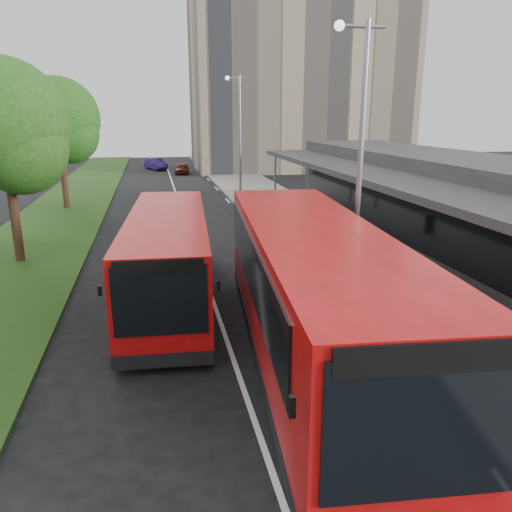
% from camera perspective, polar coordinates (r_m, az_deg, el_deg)
% --- Properties ---
extents(ground, '(120.00, 120.00, 0.00)m').
position_cam_1_polar(ground, '(13.01, -3.20, -10.07)').
color(ground, black).
rests_on(ground, ground).
extents(pavement, '(5.00, 80.00, 0.15)m').
position_cam_1_polar(pavement, '(32.98, 1.93, 6.06)').
color(pavement, slate).
rests_on(pavement, ground).
extents(grass_verge, '(5.00, 80.00, 0.10)m').
position_cam_1_polar(grass_verge, '(32.52, -21.02, 4.82)').
color(grass_verge, '#234616').
rests_on(grass_verge, ground).
extents(lane_centre_line, '(0.12, 70.00, 0.01)m').
position_cam_1_polar(lane_centre_line, '(27.24, -7.95, 3.67)').
color(lane_centre_line, silver).
rests_on(lane_centre_line, ground).
extents(kerb_dashes, '(0.12, 56.00, 0.01)m').
position_cam_1_polar(kerb_dashes, '(31.50, -2.45, 5.46)').
color(kerb_dashes, silver).
rests_on(kerb_dashes, ground).
extents(office_block, '(22.00, 12.00, 18.00)m').
position_cam_1_polar(office_block, '(55.93, 4.86, 19.20)').
color(office_block, tan).
rests_on(office_block, ground).
extents(station_building, '(7.70, 26.00, 4.00)m').
position_cam_1_polar(station_building, '(23.53, 20.75, 5.93)').
color(station_building, '#29292B').
rests_on(station_building, ground).
extents(tree_mid, '(4.85, 4.85, 7.79)m').
position_cam_1_polar(tree_mid, '(21.33, -26.89, 12.45)').
color(tree_mid, '#361F15').
rests_on(tree_mid, ground).
extents(tree_far, '(4.93, 4.93, 7.92)m').
position_cam_1_polar(tree_far, '(33.08, -21.65, 13.79)').
color(tree_far, '#361F15').
rests_on(tree_far, ground).
extents(lamp_post_near, '(1.44, 0.28, 8.00)m').
position_cam_1_polar(lamp_post_near, '(14.80, 11.58, 11.80)').
color(lamp_post_near, gray).
rests_on(lamp_post_near, pavement).
extents(lamp_post_far, '(1.44, 0.28, 8.00)m').
position_cam_1_polar(lamp_post_far, '(34.09, -1.99, 14.22)').
color(lamp_post_far, gray).
rests_on(lamp_post_far, pavement).
extents(bus_main, '(3.94, 11.79, 3.28)m').
position_cam_1_polar(bus_main, '(11.56, 6.51, -4.50)').
color(bus_main, red).
rests_on(bus_main, ground).
extents(bus_second, '(3.14, 9.86, 2.75)m').
position_cam_1_polar(bus_second, '(15.75, -9.97, -0.13)').
color(bus_second, red).
rests_on(bus_second, ground).
extents(litter_bin, '(0.63, 0.63, 0.89)m').
position_cam_1_polar(litter_bin, '(23.20, 6.56, 3.07)').
color(litter_bin, '#3D2519').
rests_on(litter_bin, pavement).
extents(bollard, '(0.19, 0.19, 0.99)m').
position_cam_1_polar(bollard, '(29.55, 1.79, 6.03)').
color(bollard, yellow).
rests_on(bollard, pavement).
extents(car_near, '(1.66, 3.24, 1.05)m').
position_cam_1_polar(car_near, '(50.87, -8.46, 9.87)').
color(car_near, '#4E170B').
rests_on(car_near, ground).
extents(car_far, '(2.60, 3.91, 1.22)m').
position_cam_1_polar(car_far, '(55.30, -11.41, 10.28)').
color(car_far, navy).
rests_on(car_far, ground).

